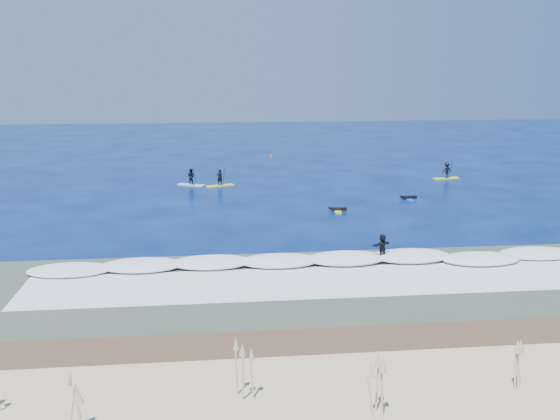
{
  "coord_description": "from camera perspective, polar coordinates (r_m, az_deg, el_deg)",
  "views": [
    {
      "loc": [
        -6.7,
        -44.57,
        11.63
      ],
      "look_at": [
        -1.75,
        1.57,
        0.6
      ],
      "focal_mm": 40.0,
      "sensor_mm": 36.0,
      "label": 1
    }
  ],
  "objects": [
    {
      "name": "dune_grass",
      "position": [
        21.19,
        13.5,
        -14.51
      ],
      "size": [
        40.0,
        4.0,
        1.7
      ],
      "primitive_type": null,
      "color": "#D3C081",
      "rests_on": "dune"
    },
    {
      "name": "marker_buoy",
      "position": [
        76.52,
        -0.82,
        4.85
      ],
      "size": [
        0.29,
        0.29,
        0.69
      ],
      "rotation": [
        0.0,
        0.0,
        -0.4
      ],
      "color": "#FD5F16",
      "rests_on": "ground"
    },
    {
      "name": "prone_paddler_near",
      "position": [
        50.03,
        5.29,
        0.03
      ],
      "size": [
        1.48,
        1.9,
        0.39
      ],
      "rotation": [
        0.0,
        0.0,
        1.48
      ],
      "color": "yellow",
      "rests_on": "ground"
    },
    {
      "name": "sup_paddler_left",
      "position": [
        60.15,
        -5.53,
        2.73
      ],
      "size": [
        2.77,
        1.61,
        1.9
      ],
      "rotation": [
        0.0,
        0.0,
        0.37
      ],
      "color": "yellow",
      "rests_on": "ground"
    },
    {
      "name": "shallow_water",
      "position": [
        33.38,
        5.9,
        -7.08
      ],
      "size": [
        90.0,
        13.0,
        0.01
      ],
      "primitive_type": "cube",
      "color": "#34483B",
      "rests_on": "ground"
    },
    {
      "name": "breaking_wave",
      "position": [
        37.08,
        4.62,
        -4.95
      ],
      "size": [
        40.0,
        6.0,
        0.3
      ],
      "primitive_type": "cube",
      "color": "white",
      "rests_on": "ground"
    },
    {
      "name": "whitewater",
      "position": [
        34.3,
        5.55,
        -6.51
      ],
      "size": [
        34.0,
        5.0,
        0.02
      ],
      "primitive_type": "cube",
      "color": "silver",
      "rests_on": "ground"
    },
    {
      "name": "wave_surfer",
      "position": [
        37.73,
        9.33,
        -3.4
      ],
      "size": [
        2.16,
        1.44,
        1.53
      ],
      "rotation": [
        0.0,
        0.0,
        0.45
      ],
      "color": "white",
      "rests_on": "breaking_wave"
    },
    {
      "name": "sup_paddler_right",
      "position": [
        65.91,
        15.0,
        3.42
      ],
      "size": [
        2.85,
        1.23,
        1.94
      ],
      "rotation": [
        0.0,
        0.0,
        0.2
      ],
      "color": "yellow",
      "rests_on": "ground"
    },
    {
      "name": "ground",
      "position": [
        46.55,
        2.35,
        -1.11
      ],
      "size": [
        160.0,
        160.0,
        0.0
      ],
      "primitive_type": "plane",
      "color": "#030D43",
      "rests_on": "ground"
    },
    {
      "name": "prone_paddler_far",
      "position": [
        55.29,
        11.64,
        1.09
      ],
      "size": [
        1.52,
        1.93,
        0.4
      ],
      "rotation": [
        0.0,
        0.0,
        1.63
      ],
      "color": "blue",
      "rests_on": "ground"
    },
    {
      "name": "wet_sand_strip",
      "position": [
        26.69,
        9.29,
        -12.65
      ],
      "size": [
        90.0,
        5.0,
        0.08
      ],
      "primitive_type": "cube",
      "color": "#4A3422",
      "rests_on": "ground"
    },
    {
      "name": "sup_paddler_center",
      "position": [
        60.85,
        -8.14,
        2.9
      ],
      "size": [
        2.73,
        1.82,
        1.9
      ],
      "rotation": [
        0.0,
        0.0,
        -0.46
      ],
      "color": "silver",
      "rests_on": "ground"
    }
  ]
}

